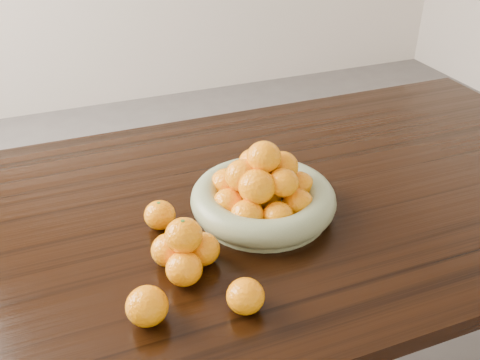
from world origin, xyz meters
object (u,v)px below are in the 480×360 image
object	(u,v)px
dining_table	(252,230)
orange_pyramid	(185,250)
loose_orange_0	(160,215)
fruit_bowl	(263,194)

from	to	relation	value
dining_table	orange_pyramid	world-z (taller)	orange_pyramid
dining_table	loose_orange_0	bearing A→B (deg)	-174.56
dining_table	fruit_bowl	world-z (taller)	fruit_bowl
dining_table	fruit_bowl	bearing A→B (deg)	-86.99
dining_table	fruit_bowl	xyz separation A→B (m)	(0.00, -0.05, 0.14)
fruit_bowl	loose_orange_0	xyz separation A→B (m)	(-0.24, 0.03, -0.02)
fruit_bowl	loose_orange_0	size ratio (longest dim) A/B	4.78
loose_orange_0	fruit_bowl	bearing A→B (deg)	-7.29
dining_table	orange_pyramid	size ratio (longest dim) A/B	14.35
fruit_bowl	loose_orange_0	world-z (taller)	fruit_bowl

